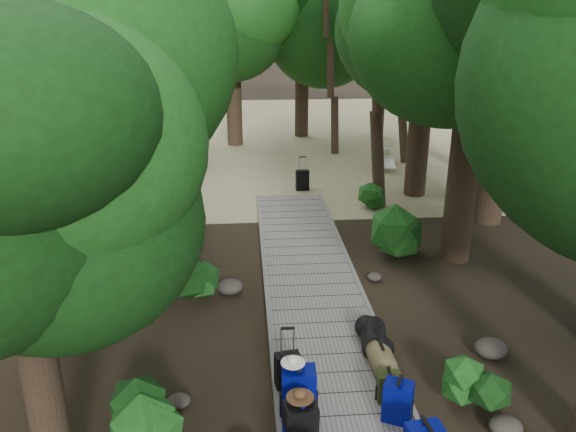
{
  "coord_description": "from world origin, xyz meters",
  "views": [
    {
      "loc": [
        -1.33,
        -9.32,
        5.46
      ],
      "look_at": [
        -0.37,
        2.75,
        1.0
      ],
      "focal_mm": 35.0,
      "sensor_mm": 36.0,
      "label": 1
    }
  ],
  "objects_px": {
    "backpack_left_c": "(299,391)",
    "suitcase_on_boardwalk": "(288,371)",
    "lone_suitcase_on_sand": "(302,180)",
    "backpack_right_d": "(388,385)",
    "duffel_right_black": "(374,337)",
    "backpack_left_b": "(301,424)",
    "sun_lounger": "(386,160)",
    "backpack_right_c": "(398,400)",
    "duffel_right_khaki": "(380,356)",
    "kayak": "(192,167)"
  },
  "relations": [
    {
      "from": "backpack_right_c",
      "to": "sun_lounger",
      "type": "distance_m",
      "value": 13.58
    },
    {
      "from": "suitcase_on_boardwalk",
      "to": "kayak",
      "type": "bearing_deg",
      "value": 90.09
    },
    {
      "from": "backpack_right_c",
      "to": "suitcase_on_boardwalk",
      "type": "distance_m",
      "value": 1.68
    },
    {
      "from": "lone_suitcase_on_sand",
      "to": "backpack_left_c",
      "type": "bearing_deg",
      "value": -100.03
    },
    {
      "from": "suitcase_on_boardwalk",
      "to": "lone_suitcase_on_sand",
      "type": "xyz_separation_m",
      "value": [
        1.27,
        10.1,
        -0.06
      ]
    },
    {
      "from": "backpack_right_c",
      "to": "backpack_left_b",
      "type": "bearing_deg",
      "value": -135.85
    },
    {
      "from": "backpack_right_c",
      "to": "lone_suitcase_on_sand",
      "type": "distance_m",
      "value": 10.94
    },
    {
      "from": "duffel_right_black",
      "to": "backpack_right_c",
      "type": "bearing_deg",
      "value": -82.4
    },
    {
      "from": "lone_suitcase_on_sand",
      "to": "duffel_right_khaki",
      "type": "bearing_deg",
      "value": -92.47
    },
    {
      "from": "backpack_left_b",
      "to": "suitcase_on_boardwalk",
      "type": "distance_m",
      "value": 1.28
    },
    {
      "from": "backpack_right_d",
      "to": "kayak",
      "type": "height_order",
      "value": "backpack_right_d"
    },
    {
      "from": "suitcase_on_boardwalk",
      "to": "kayak",
      "type": "height_order",
      "value": "suitcase_on_boardwalk"
    },
    {
      "from": "duffel_right_khaki",
      "to": "kayak",
      "type": "height_order",
      "value": "duffel_right_khaki"
    },
    {
      "from": "backpack_left_c",
      "to": "lone_suitcase_on_sand",
      "type": "distance_m",
      "value": 10.84
    },
    {
      "from": "backpack_right_d",
      "to": "backpack_left_b",
      "type": "bearing_deg",
      "value": -143.15
    },
    {
      "from": "duffel_right_khaki",
      "to": "kayak",
      "type": "xyz_separation_m",
      "value": [
        -3.94,
        12.14,
        -0.12
      ]
    },
    {
      "from": "backpack_left_c",
      "to": "suitcase_on_boardwalk",
      "type": "height_order",
      "value": "backpack_left_c"
    },
    {
      "from": "backpack_right_c",
      "to": "duffel_right_black",
      "type": "relative_size",
      "value": 0.97
    },
    {
      "from": "duffel_right_khaki",
      "to": "duffel_right_black",
      "type": "distance_m",
      "value": 0.52
    },
    {
      "from": "suitcase_on_boardwalk",
      "to": "duffel_right_black",
      "type": "bearing_deg",
      "value": 19.88
    },
    {
      "from": "backpack_left_c",
      "to": "duffel_right_khaki",
      "type": "distance_m",
      "value": 1.77
    },
    {
      "from": "backpack_right_c",
      "to": "suitcase_on_boardwalk",
      "type": "height_order",
      "value": "backpack_right_c"
    },
    {
      "from": "backpack_left_c",
      "to": "suitcase_on_boardwalk",
      "type": "relative_size",
      "value": 1.5
    },
    {
      "from": "duffel_right_khaki",
      "to": "kayak",
      "type": "bearing_deg",
      "value": 107.34
    },
    {
      "from": "backpack_right_c",
      "to": "sun_lounger",
      "type": "relative_size",
      "value": 0.32
    },
    {
      "from": "backpack_left_b",
      "to": "sun_lounger",
      "type": "height_order",
      "value": "backpack_left_b"
    },
    {
      "from": "backpack_right_c",
      "to": "backpack_right_d",
      "type": "bearing_deg",
      "value": 119.6
    },
    {
      "from": "backpack_left_b",
      "to": "duffel_right_khaki",
      "type": "relative_size",
      "value": 1.3
    },
    {
      "from": "backpack_left_c",
      "to": "backpack_right_c",
      "type": "distance_m",
      "value": 1.36
    },
    {
      "from": "backpack_left_b",
      "to": "backpack_right_c",
      "type": "bearing_deg",
      "value": 10.57
    },
    {
      "from": "sun_lounger",
      "to": "duffel_right_black",
      "type": "bearing_deg",
      "value": -93.89
    },
    {
      "from": "duffel_right_black",
      "to": "sun_lounger",
      "type": "xyz_separation_m",
      "value": [
        3.03,
        11.49,
        0.02
      ]
    },
    {
      "from": "backpack_left_c",
      "to": "sun_lounger",
      "type": "distance_m",
      "value": 13.8
    },
    {
      "from": "lone_suitcase_on_sand",
      "to": "sun_lounger",
      "type": "height_order",
      "value": "sun_lounger"
    },
    {
      "from": "backpack_right_c",
      "to": "kayak",
      "type": "xyz_separation_m",
      "value": [
        -3.89,
        13.36,
        -0.26
      ]
    },
    {
      "from": "backpack_left_b",
      "to": "backpack_left_c",
      "type": "xyz_separation_m",
      "value": [
        0.03,
        0.6,
        0.05
      ]
    },
    {
      "from": "backpack_right_d",
      "to": "lone_suitcase_on_sand",
      "type": "bearing_deg",
      "value": 95.2
    },
    {
      "from": "backpack_right_c",
      "to": "sun_lounger",
      "type": "height_order",
      "value": "backpack_right_c"
    },
    {
      "from": "backpack_right_c",
      "to": "backpack_left_c",
      "type": "bearing_deg",
      "value": -160.36
    },
    {
      "from": "backpack_right_c",
      "to": "sun_lounger",
      "type": "xyz_separation_m",
      "value": [
        3.09,
        13.22,
        -0.1
      ]
    },
    {
      "from": "backpack_right_d",
      "to": "duffel_right_black",
      "type": "bearing_deg",
      "value": 90.72
    },
    {
      "from": "suitcase_on_boardwalk",
      "to": "lone_suitcase_on_sand",
      "type": "height_order",
      "value": "suitcase_on_boardwalk"
    },
    {
      "from": "backpack_right_c",
      "to": "kayak",
      "type": "height_order",
      "value": "backpack_right_c"
    },
    {
      "from": "backpack_left_b",
      "to": "kayak",
      "type": "bearing_deg",
      "value": 93.13
    },
    {
      "from": "backpack_left_b",
      "to": "backpack_left_c",
      "type": "bearing_deg",
      "value": 79.64
    },
    {
      "from": "backpack_left_b",
      "to": "sun_lounger",
      "type": "relative_size",
      "value": 0.37
    },
    {
      "from": "backpack_left_b",
      "to": "backpack_right_d",
      "type": "height_order",
      "value": "backpack_left_b"
    },
    {
      "from": "backpack_left_b",
      "to": "backpack_right_d",
      "type": "bearing_deg",
      "value": 25.38
    },
    {
      "from": "lone_suitcase_on_sand",
      "to": "sun_lounger",
      "type": "distance_m",
      "value": 3.99
    },
    {
      "from": "duffel_right_khaki",
      "to": "lone_suitcase_on_sand",
      "type": "xyz_separation_m",
      "value": [
        -0.23,
        9.72,
        0.03
      ]
    }
  ]
}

